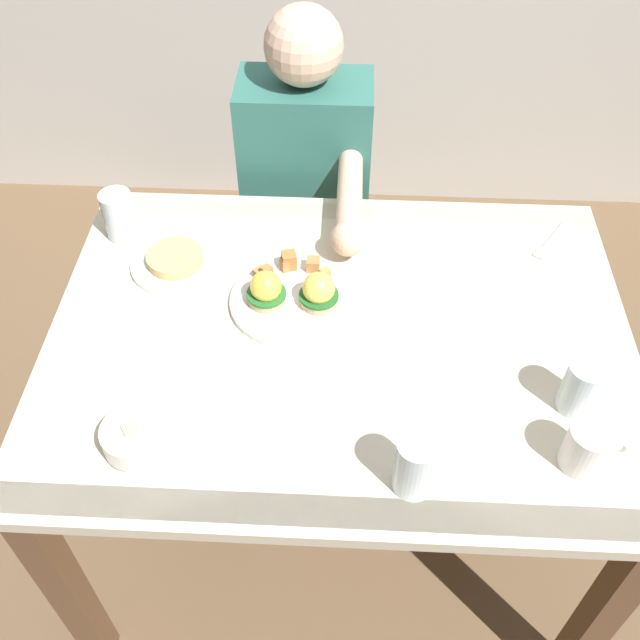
{
  "coord_description": "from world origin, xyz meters",
  "views": [
    {
      "loc": [
        0.01,
        -0.99,
        1.84
      ],
      "look_at": [
        -0.04,
        0.0,
        0.78
      ],
      "focal_mm": 40.45,
      "sensor_mm": 36.0,
      "label": 1
    }
  ],
  "objects": [
    {
      "name": "water_glass_extra",
      "position": [
        -0.52,
        0.29,
        0.79
      ],
      "size": [
        0.07,
        0.07,
        0.12
      ],
      "color": "silver",
      "rests_on": "dining_table"
    },
    {
      "name": "side_plate",
      "position": [
        -0.37,
        0.19,
        0.75
      ],
      "size": [
        0.2,
        0.2,
        0.04
      ],
      "color": "white",
      "rests_on": "dining_table"
    },
    {
      "name": "fruit_bowl",
      "position": [
        -0.35,
        -0.29,
        0.77
      ],
      "size": [
        0.12,
        0.12,
        0.06
      ],
      "color": "white",
      "rests_on": "dining_table"
    },
    {
      "name": "dining_table",
      "position": [
        0.0,
        0.0,
        0.63
      ],
      "size": [
        1.2,
        0.9,
        0.74
      ],
      "color": "beige",
      "rests_on": "ground_plane"
    },
    {
      "name": "water_glass_far",
      "position": [
        0.45,
        -0.16,
        0.79
      ],
      "size": [
        0.07,
        0.07,
        0.11
      ],
      "color": "silver",
      "rests_on": "dining_table"
    },
    {
      "name": "ground_plane",
      "position": [
        0.0,
        0.0,
        0.0
      ],
      "size": [
        6.0,
        6.0,
        0.0
      ],
      "primitive_type": "plane",
      "color": "brown"
    },
    {
      "name": "eggs_benedict_plate",
      "position": [
        -0.1,
        0.09,
        0.77
      ],
      "size": [
        0.27,
        0.27,
        0.09
      ],
      "color": "white",
      "rests_on": "dining_table"
    },
    {
      "name": "water_glass_near",
      "position": [
        0.13,
        -0.34,
        0.79
      ],
      "size": [
        0.07,
        0.07,
        0.12
      ],
      "color": "silver",
      "rests_on": "dining_table"
    },
    {
      "name": "diner_person",
      "position": [
        -0.11,
        0.6,
        0.65
      ],
      "size": [
        0.34,
        0.54,
        1.14
      ],
      "color": "#33333D",
      "rests_on": "ground_plane"
    },
    {
      "name": "coffee_mug",
      "position": [
        0.43,
        -0.28,
        0.79
      ],
      "size": [
        0.11,
        0.08,
        0.09
      ],
      "color": "white",
      "rests_on": "dining_table"
    },
    {
      "name": "fork",
      "position": [
        0.48,
        0.31,
        0.74
      ],
      "size": [
        0.1,
        0.14,
        0.0
      ],
      "color": "silver",
      "rests_on": "dining_table"
    }
  ]
}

